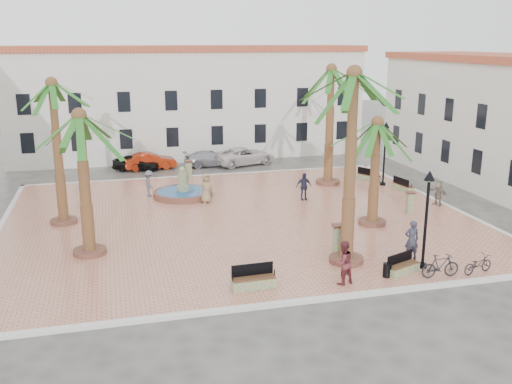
% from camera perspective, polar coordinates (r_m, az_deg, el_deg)
% --- Properties ---
extents(ground, '(120.00, 120.00, 0.00)m').
position_cam_1_polar(ground, '(32.68, -1.70, -2.82)').
color(ground, '#56544F').
rests_on(ground, ground).
extents(plaza, '(26.00, 22.00, 0.15)m').
position_cam_1_polar(plaza, '(32.66, -1.70, -2.70)').
color(plaza, tan).
rests_on(plaza, ground).
extents(kerb_n, '(26.30, 0.30, 0.16)m').
position_cam_1_polar(kerb_n, '(43.07, -4.95, 1.63)').
color(kerb_n, silver).
rests_on(kerb_n, ground).
extents(kerb_s, '(26.30, 0.30, 0.16)m').
position_cam_1_polar(kerb_s, '(22.80, 4.55, -10.86)').
color(kerb_s, silver).
rests_on(kerb_s, ground).
extents(kerb_e, '(0.30, 22.30, 0.16)m').
position_cam_1_polar(kerb_e, '(37.59, 18.01, -1.06)').
color(kerb_e, silver).
rests_on(kerb_e, ground).
extents(building_north, '(30.40, 7.40, 9.50)m').
position_cam_1_polar(building_north, '(51.08, -6.78, 9.02)').
color(building_north, white).
rests_on(building_north, ground).
extents(fountain, '(3.83, 3.83, 1.98)m').
position_cam_1_polar(fountain, '(37.23, -7.31, -0.04)').
color(fountain, brown).
rests_on(fountain, plaza).
extents(palm_nw, '(4.76, 4.76, 7.99)m').
position_cam_1_polar(palm_nw, '(32.12, -19.66, 8.76)').
color(palm_nw, brown).
rests_on(palm_nw, plaza).
extents(palm_sw, '(5.07, 5.07, 6.93)m').
position_cam_1_polar(palm_sw, '(26.95, -17.15, 5.63)').
color(palm_sw, brown).
rests_on(palm_sw, plaza).
extents(palm_s, '(5.10, 5.10, 8.84)m').
position_cam_1_polar(palm_s, '(24.87, 9.72, 9.59)').
color(palm_s, brown).
rests_on(palm_s, plaza).
extents(palm_e, '(4.94, 4.94, 5.99)m').
position_cam_1_polar(palm_e, '(31.04, 11.98, 5.47)').
color(palm_e, brown).
rests_on(palm_e, plaza).
extents(palm_ne, '(5.48, 5.48, 8.32)m').
position_cam_1_polar(palm_ne, '(39.47, 7.52, 10.79)').
color(palm_ne, brown).
rests_on(palm_ne, plaza).
extents(bench_s, '(1.89, 0.64, 0.99)m').
position_cam_1_polar(bench_s, '(23.59, -0.23, -8.95)').
color(bench_s, gray).
rests_on(bench_s, plaza).
extents(bench_se, '(1.73, 1.08, 0.88)m').
position_cam_1_polar(bench_se, '(25.81, 14.45, -7.35)').
color(bench_se, gray).
rests_on(bench_se, plaza).
extents(bench_e, '(0.80, 1.79, 0.91)m').
position_cam_1_polar(bench_e, '(39.57, 14.48, 0.49)').
color(bench_e, gray).
rests_on(bench_e, plaza).
extents(bench_ne, '(1.35, 1.83, 0.94)m').
position_cam_1_polar(bench_ne, '(41.84, 11.23, 1.47)').
color(bench_ne, gray).
rests_on(bench_ne, plaza).
extents(lamppost_s, '(0.48, 0.48, 4.45)m').
position_cam_1_polar(lamppost_s, '(25.82, 16.76, -1.02)').
color(lamppost_s, black).
rests_on(lamppost_s, plaza).
extents(lamppost_e, '(0.48, 0.48, 4.45)m').
position_cam_1_polar(lamppost_e, '(40.24, 12.79, 4.85)').
color(lamppost_e, black).
rests_on(lamppost_e, plaza).
extents(bollard_se, '(0.61, 0.61, 1.52)m').
position_cam_1_polar(bollard_se, '(27.09, 8.19, -4.71)').
color(bollard_se, gray).
rests_on(bollard_se, plaza).
extents(bollard_n, '(0.65, 0.65, 1.53)m').
position_cam_1_polar(bollard_n, '(40.94, -6.73, 2.12)').
color(bollard_n, gray).
rests_on(bollard_n, plaza).
extents(bollard_e, '(0.51, 0.51, 1.30)m').
position_cam_1_polar(bollard_e, '(34.45, 15.13, -0.98)').
color(bollard_e, gray).
rests_on(bollard_e, plaza).
extents(litter_bin, '(0.32, 0.32, 0.63)m').
position_cam_1_polar(litter_bin, '(25.22, 12.93, -7.63)').
color(litter_bin, black).
rests_on(litter_bin, plaza).
extents(cyclist_a, '(0.74, 0.53, 1.87)m').
position_cam_1_polar(cyclist_a, '(27.26, 15.31, -4.64)').
color(cyclist_a, '#2E3244').
rests_on(cyclist_a, plaza).
extents(bicycle_a, '(1.67, 0.90, 0.83)m').
position_cam_1_polar(bicycle_a, '(26.75, 21.30, -6.73)').
color(bicycle_a, black).
rests_on(bicycle_a, plaza).
extents(cyclist_b, '(1.06, 0.92, 1.88)m').
position_cam_1_polar(cyclist_b, '(24.00, 8.71, -6.98)').
color(cyclist_b, maroon).
rests_on(cyclist_b, plaza).
extents(bicycle_b, '(1.75, 0.56, 1.04)m').
position_cam_1_polar(bicycle_b, '(25.72, 17.96, -7.05)').
color(bicycle_b, black).
rests_on(bicycle_b, plaza).
extents(pedestrian_fountain_a, '(1.02, 0.78, 1.87)m').
position_cam_1_polar(pedestrian_fountain_a, '(35.50, -5.00, 0.40)').
color(pedestrian_fountain_a, '#967D59').
rests_on(pedestrian_fountain_a, plaza).
extents(pedestrian_fountain_b, '(1.03, 0.43, 1.75)m').
position_cam_1_polar(pedestrian_fountain_b, '(36.14, 4.80, 0.57)').
color(pedestrian_fountain_b, '#292F4C').
rests_on(pedestrian_fountain_b, plaza).
extents(pedestrian_north, '(0.83, 1.19, 1.68)m').
position_cam_1_polar(pedestrian_north, '(37.54, -10.63, 0.86)').
color(pedestrian_north, '#57575D').
rests_on(pedestrian_north, plaza).
extents(pedestrian_east, '(0.86, 1.50, 1.55)m').
position_cam_1_polar(pedestrian_east, '(36.63, 17.76, -0.08)').
color(pedestrian_east, gray).
rests_on(pedestrian_east, plaza).
extents(car_black, '(3.91, 2.41, 1.24)m').
position_cam_1_polar(car_black, '(45.92, -11.88, 2.90)').
color(car_black, black).
rests_on(car_black, ground).
extents(car_red, '(4.17, 1.76, 1.34)m').
position_cam_1_polar(car_red, '(46.04, -10.54, 3.06)').
color(car_red, '#A1260D').
rests_on(car_red, ground).
extents(car_silver, '(4.42, 2.05, 1.25)m').
position_cam_1_polar(car_silver, '(46.67, -4.57, 3.37)').
color(car_silver, '#A2A2AA').
rests_on(car_silver, ground).
extents(car_white, '(5.61, 3.79, 1.43)m').
position_cam_1_polar(car_white, '(47.10, -1.19, 3.63)').
color(car_white, silver).
rests_on(car_white, ground).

